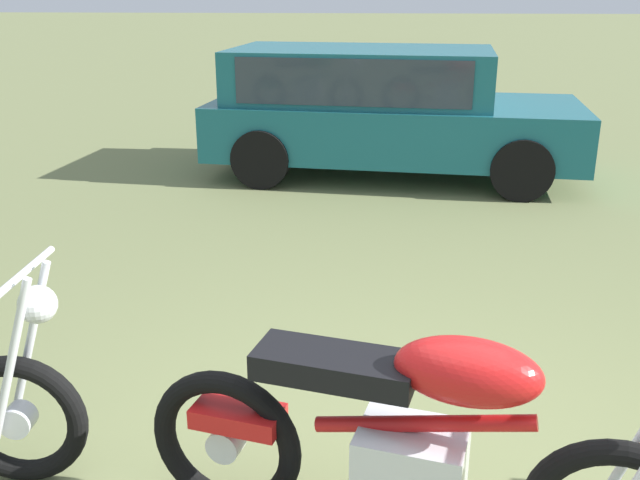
% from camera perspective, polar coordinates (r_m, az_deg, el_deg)
% --- Properties ---
extents(motorcycle_red, '(2.09, 0.81, 1.02)m').
position_cam_1_polar(motorcycle_red, '(2.77, 7.42, -15.95)').
color(motorcycle_red, black).
rests_on(motorcycle_red, ground).
extents(car_teal, '(4.31, 2.30, 1.43)m').
position_cam_1_polar(car_teal, '(8.38, 4.66, 10.89)').
color(car_teal, '#19606B').
rests_on(car_teal, ground).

